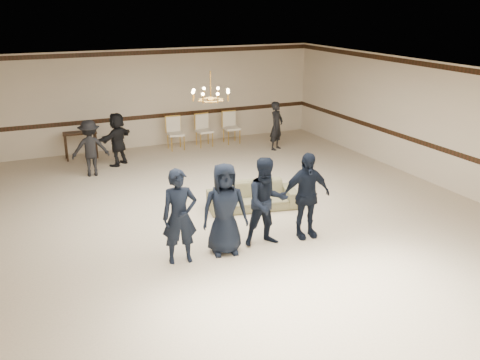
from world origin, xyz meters
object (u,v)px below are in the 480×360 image
Objects in this scene: chandelier at (211,86)px; banquet_chair_left at (176,134)px; adult_mid at (117,139)px; adult_left at (90,148)px; banquet_chair_right at (232,128)px; settee at (252,196)px; adult_right at (277,126)px; boy_c at (267,202)px; boy_d at (306,195)px; console_table at (81,145)px; boy_b at (225,209)px; banquet_chair_mid at (204,131)px; boy_a at (180,217)px.

chandelier reaches higher than banquet_chair_left.
adult_mid is at bearing -150.18° from banquet_chair_left.
adult_left is 1.14m from adult_mid.
banquet_chair_right is (2.00, 0.00, 0.00)m from banquet_chair_left.
chandelier is at bearing 127.52° from adult_left.
chandelier reaches higher than settee.
adult_left is 6.01m from adult_right.
chandelier is 2.74m from settee.
adult_right reaches higher than banquet_chair_right.
boy_c reaches higher than adult_mid.
boy_d reaches higher than console_table.
settee is (-0.31, 1.88, -0.60)m from boy_d.
boy_b reaches higher than banquet_chair_mid.
boy_a is 1.00× the size of boy_d.
banquet_chair_right is (1.96, 5.73, 0.23)m from settee.
boy_b is 1.15× the size of adult_left.
boy_d reaches higher than adult_right.
adult_right is (5.10, -0.40, 0.00)m from adult_mid.
adult_right is at bearing 66.59° from settee.
banquet_chair_left is (2.09, 0.94, -0.26)m from adult_mid.
boy_b is 1.00× the size of boy_d.
adult_right is 1.49× the size of banquet_chair_mid.
banquet_chair_right is (3.45, 7.60, -0.38)m from boy_b.
boy_a is 1.80m from boy_c.
boy_c is at bearing -84.93° from chandelier.
adult_right is 6.22m from console_table.
chandelier is 0.89× the size of banquet_chair_right.
adult_mid is (-2.13, 4.78, 0.49)m from settee.
chandelier is 3.18m from boy_b.
boy_b is 1.80m from boy_d.
boy_b is at bearing -158.84° from adult_right.
chandelier is 6.34m from console_table.
boy_c is at bearing -67.33° from console_table.
settee is 5.11m from adult_left.
console_table reaches higher than settee.
boy_a is at bearing 47.72° from adult_mid.
banquet_chair_right is 1.06× the size of console_table.
boy_a reaches higher than adult_right.
banquet_chair_mid is 1.00m from banquet_chair_right.
banquet_chair_left is (-0.35, 7.60, -0.38)m from boy_d.
boy_d is 0.87× the size of settee.
chandelier reaches higher than console_table.
settee is 6.66m from console_table.
console_table is (-3.04, 5.93, 0.12)m from settee.
boy_b is 7.97m from console_table.
settee is (0.80, -0.53, -2.57)m from chandelier.
banquet_chair_mid is (1.00, 0.00, 0.00)m from banquet_chair_left.
boy_c is 6.84m from adult_mid.
chandelier is 5.79m from adult_right.
settee is 2.07× the size of console_table.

